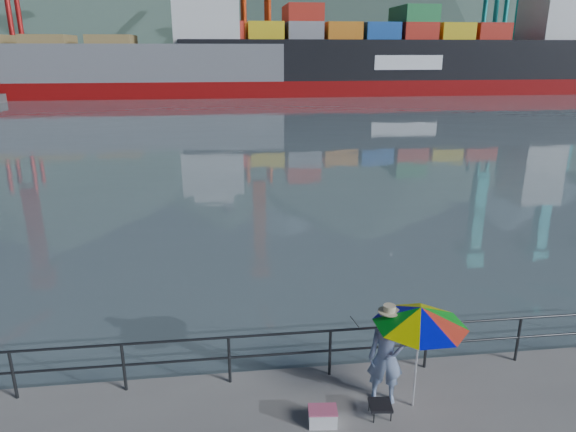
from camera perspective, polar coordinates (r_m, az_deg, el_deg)
The scene contains 11 objects.
harbor_water at distance 137.16m, azimuth -6.95°, elevation 15.27°, with size 500.00×280.00×0.00m, color slate.
far_dock at distance 100.81m, azimuth -0.89°, elevation 14.45°, with size 200.00×40.00×0.40m, color #514F4C.
guardrail at distance 10.48m, azimuth -0.87°, elevation -15.23°, with size 22.00×0.06×1.03m.
container_stacks at distance 105.98m, azimuth 11.91°, elevation 16.04°, with size 58.00×5.40×7.80m.
fisherman at distance 9.88m, azimuth 10.84°, elevation -15.15°, with size 0.66×0.44×1.82m, color navy.
beach_umbrella at distance 9.36m, azimuth 14.52°, elevation -10.72°, with size 2.15×2.15×2.03m.
folding_stool at distance 9.94m, azimuth 10.18°, elevation -20.40°, with size 0.44×0.44×0.26m.
cooler_bag at distance 9.66m, azimuth 3.87°, elevation -21.41°, with size 0.49×0.32×0.28m, color silver.
fishing_rod at distance 11.37m, azimuth 7.28°, elevation -15.60°, with size 0.02×0.02×2.10m, color black.
bulk_carrier at distance 80.71m, azimuth -21.03°, elevation 15.29°, with size 57.92×10.02×14.50m.
container_ship at distance 83.92m, azimuth 13.14°, elevation 17.25°, with size 64.54×10.76×18.10m.
Camera 1 is at (-0.93, -7.02, 6.27)m, focal length 32.00 mm.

